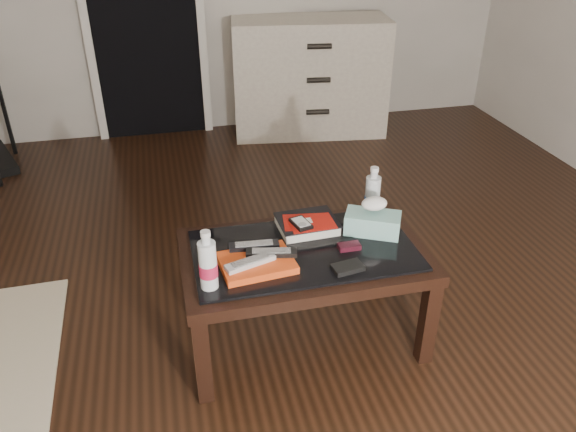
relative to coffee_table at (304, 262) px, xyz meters
name	(u,v)px	position (x,y,z in m)	size (l,w,h in m)	color
ground	(263,314)	(-0.15, 0.18, -0.40)	(5.00, 5.00, 0.00)	black
doorway	(142,2)	(-0.55, 2.65, 0.63)	(0.90, 0.08, 2.07)	black
coffee_table	(304,262)	(0.00, 0.00, 0.00)	(1.00, 0.60, 0.46)	black
dresser	(309,77)	(0.68, 2.41, 0.05)	(1.26, 0.66, 0.90)	beige
magazines	(257,263)	(-0.21, -0.07, 0.08)	(0.28, 0.21, 0.03)	#E34615
remote_silver	(250,262)	(-0.24, -0.10, 0.11)	(0.20, 0.05, 0.02)	silver
remote_black_front	(271,252)	(-0.15, -0.05, 0.11)	(0.20, 0.05, 0.02)	black
remote_black_back	(254,245)	(-0.20, 0.01, 0.11)	(0.20, 0.05, 0.02)	black
textbook	(307,224)	(0.05, 0.15, 0.09)	(0.25, 0.20, 0.05)	black
dvd_mailers	(306,221)	(0.04, 0.13, 0.11)	(0.19, 0.14, 0.01)	#AB130B
ipod	(301,223)	(0.01, 0.11, 0.12)	(0.06, 0.10, 0.02)	black
flip_phone	(349,246)	(0.18, -0.04, 0.08)	(0.09, 0.05, 0.02)	black
wallet	(348,267)	(0.13, -0.18, 0.07)	(0.12, 0.07, 0.02)	black
water_bottle_left	(208,260)	(-0.40, -0.16, 0.18)	(0.07, 0.07, 0.24)	white
water_bottle_right	(373,192)	(0.36, 0.20, 0.18)	(0.07, 0.07, 0.24)	silver
tissue_box	(373,223)	(0.32, 0.06, 0.11)	(0.23, 0.12, 0.09)	teal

